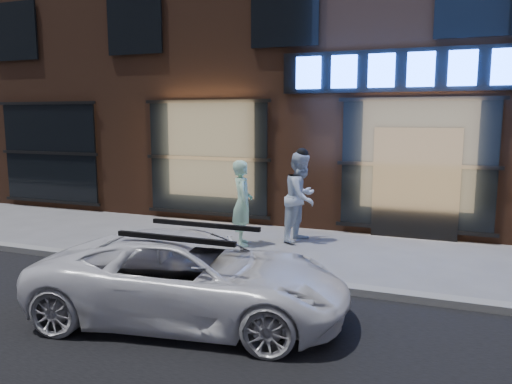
# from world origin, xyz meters

# --- Properties ---
(ground) EXTENTS (90.00, 90.00, 0.00)m
(ground) POSITION_xyz_m (0.00, 0.00, 0.00)
(ground) COLOR slate
(ground) RESTS_ON ground
(curb) EXTENTS (60.00, 0.25, 0.12)m
(curb) POSITION_xyz_m (0.00, 0.00, 0.06)
(curb) COLOR gray
(curb) RESTS_ON ground
(storefront_building) EXTENTS (30.20, 8.28, 10.30)m
(storefront_building) POSITION_xyz_m (-0.00, 7.99, 5.15)
(storefront_building) COLOR #54301E
(storefront_building) RESTS_ON ground
(man_bowtie) EXTENTS (0.67, 0.76, 1.76)m
(man_bowtie) POSITION_xyz_m (-3.27, 2.07, 0.88)
(man_bowtie) COLOR #B8F2D2
(man_bowtie) RESTS_ON ground
(man_cap) EXTENTS (0.90, 1.06, 1.90)m
(man_cap) POSITION_xyz_m (-2.23, 2.81, 0.95)
(man_cap) COLOR white
(man_cap) RESTS_ON ground
(white_suv) EXTENTS (4.34, 2.51, 1.14)m
(white_suv) POSITION_xyz_m (-2.42, -1.71, 0.57)
(white_suv) COLOR white
(white_suv) RESTS_ON ground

